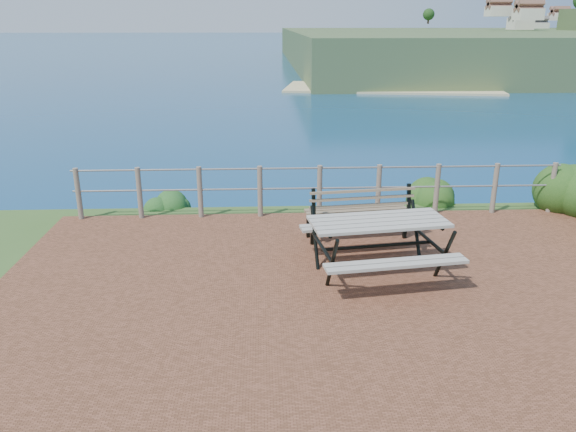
% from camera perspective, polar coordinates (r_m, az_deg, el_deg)
% --- Properties ---
extents(ground, '(10.00, 7.00, 0.12)m').
position_cam_1_polar(ground, '(7.97, 5.55, -7.95)').
color(ground, brown).
rests_on(ground, ground).
extents(ocean, '(1200.00, 1200.00, 0.00)m').
position_cam_1_polar(ocean, '(207.05, -2.45, 18.22)').
color(ocean, '#135974').
rests_on(ocean, ground).
extents(safety_railing, '(9.40, 0.10, 1.00)m').
position_cam_1_polar(safety_railing, '(10.86, 3.23, 2.86)').
color(safety_railing, '#6B5B4C').
rests_on(safety_railing, ground).
extents(picnic_table, '(2.09, 1.72, 0.84)m').
position_cam_1_polar(picnic_table, '(8.45, 9.08, -2.49)').
color(picnic_table, '#9C988C').
rests_on(picnic_table, ground).
extents(park_bench, '(1.83, 0.67, 1.01)m').
position_cam_1_polar(park_bench, '(9.73, 7.07, 1.35)').
color(park_bench, brown).
rests_on(park_bench, ground).
extents(shrub_lip_west, '(0.75, 0.75, 0.48)m').
position_cam_1_polar(shrub_lip_west, '(11.83, -12.28, 0.92)').
color(shrub_lip_west, '#204D1D').
rests_on(shrub_lip_west, ground).
extents(shrub_lip_east, '(0.88, 0.88, 0.67)m').
position_cam_1_polar(shrub_lip_east, '(12.36, 14.24, 1.56)').
color(shrub_lip_east, '#164214').
rests_on(shrub_lip_east, ground).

